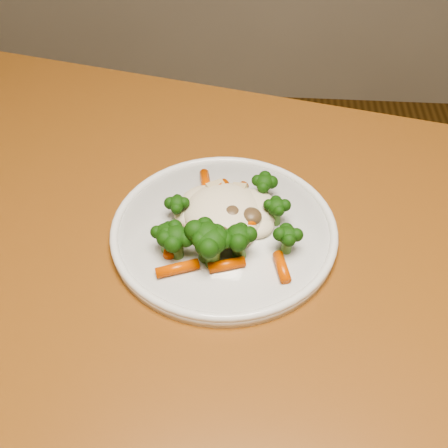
% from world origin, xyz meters
% --- Properties ---
extents(dining_table, '(1.24, 0.96, 0.75)m').
position_xyz_m(dining_table, '(-0.34, -0.08, 0.64)').
color(dining_table, brown).
rests_on(dining_table, ground).
extents(plate, '(0.26, 0.26, 0.01)m').
position_xyz_m(plate, '(-0.35, -0.03, 0.76)').
color(plate, white).
rests_on(plate, dining_table).
extents(meal, '(0.17, 0.18, 0.05)m').
position_xyz_m(meal, '(-0.35, -0.04, 0.78)').
color(meal, '#FFEFCB').
rests_on(meal, plate).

